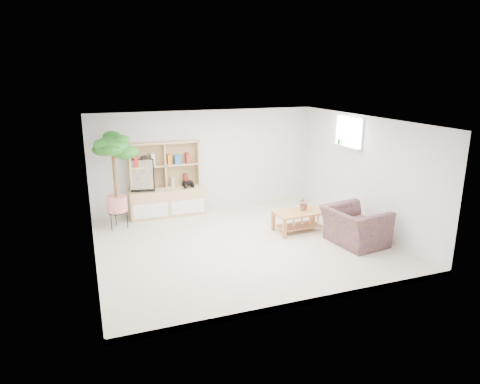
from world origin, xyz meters
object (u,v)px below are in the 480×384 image
object	(u,v)px
storage_unit	(166,180)
floor_tree	(115,182)
coffee_table	(300,221)
armchair	(355,224)

from	to	relation	value
storage_unit	floor_tree	size ratio (longest dim) A/B	0.83
coffee_table	armchair	xyz separation A→B (m)	(0.69, -0.99, 0.20)
coffee_table	floor_tree	distance (m)	3.98
coffee_table	armchair	size ratio (longest dim) A/B	0.95
coffee_table	floor_tree	xyz separation A→B (m)	(-3.59, 1.52, 0.82)
storage_unit	coffee_table	distance (m)	3.22
armchair	coffee_table	bearing A→B (deg)	27.34
storage_unit	armchair	size ratio (longest dim) A/B	1.55
coffee_table	floor_tree	world-z (taller)	floor_tree
storage_unit	armchair	distance (m)	4.35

